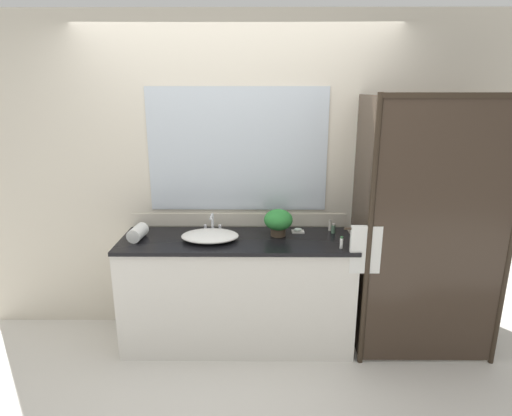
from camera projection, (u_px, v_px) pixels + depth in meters
ground_plane at (238, 341)px, 3.51m from camera, size 8.00×8.00×0.00m
wall_back_with_mirror at (238, 178)px, 3.49m from camera, size 4.40×0.06×2.60m
vanity_cabinet at (237, 291)px, 3.40m from camera, size 1.80×0.58×0.90m
shower_enclosure at (412, 232)px, 3.04m from camera, size 1.20×0.59×2.00m
sink_basin at (210, 236)px, 3.24m from camera, size 0.44×0.33×0.06m
faucet at (212, 226)px, 3.41m from camera, size 0.17×0.14×0.16m
potted_plant at (278, 221)px, 3.31m from camera, size 0.23×0.23×0.21m
soap_dish at (298, 231)px, 3.41m from camera, size 0.10×0.07×0.04m
amenity_bottle_conditioner at (341, 243)px, 3.06m from camera, size 0.02×0.02×0.09m
amenity_bottle_body_wash at (330, 225)px, 3.45m from camera, size 0.03×0.03×0.09m
amenity_bottle_shampoo at (333, 229)px, 3.39m from camera, size 0.03×0.03×0.08m
rolled_towel_near_edge at (138, 233)px, 3.25m from camera, size 0.12×0.21×0.11m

